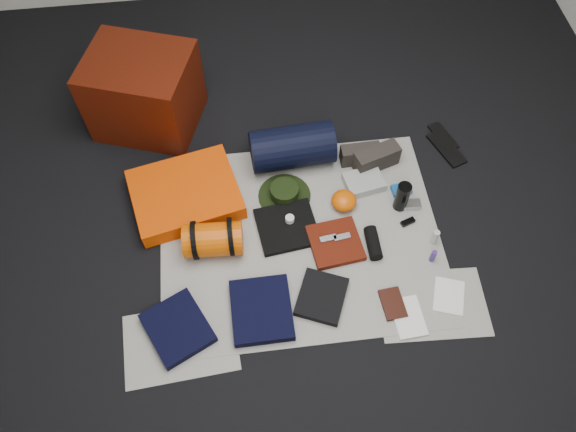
{
  "coord_description": "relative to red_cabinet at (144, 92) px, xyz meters",
  "views": [
    {
      "loc": [
        -0.26,
        -1.58,
        2.82
      ],
      "look_at": [
        -0.06,
        0.09,
        0.1
      ],
      "focal_mm": 35.0,
      "sensor_mm": 36.0,
      "label": 1
    }
  ],
  "objects": [
    {
      "name": "orange_stuff_sack",
      "position": [
        1.14,
        -0.82,
        -0.2
      ],
      "size": [
        0.19,
        0.19,
        0.1
      ],
      "primitive_type": "ellipsoid",
      "rotation": [
        0.0,
        0.0,
        -0.33
      ],
      "color": "#CA4C03",
      "rests_on": "newspaper_mat"
    },
    {
      "name": "trousers_navy_b",
      "position": [
        0.59,
        -1.44,
        -0.22
      ],
      "size": [
        0.32,
        0.36,
        0.06
      ],
      "primitive_type": "cube",
      "rotation": [
        0.0,
        0.0,
        0.01
      ],
      "color": "black",
      "rests_on": "newspaper_mat"
    },
    {
      "name": "boonie_crown",
      "position": [
        0.8,
        -0.71,
        -0.2
      ],
      "size": [
        0.17,
        0.17,
        0.07
      ],
      "primitive_type": "cylinder",
      "color": "black",
      "rests_on": "boonie_brim"
    },
    {
      "name": "tape_roll",
      "position": [
        0.81,
        -0.91,
        -0.2
      ],
      "size": [
        0.05,
        0.05,
        0.03
      ],
      "primitive_type": "cylinder",
      "color": "silver",
      "rests_on": "black_tshirt"
    },
    {
      "name": "energy_bar_a",
      "position": [
        1.01,
        -1.06,
        -0.21
      ],
      "size": [
        0.1,
        0.05,
        0.01
      ],
      "primitive_type": "cube",
      "rotation": [
        0.0,
        0.0,
        0.14
      ],
      "color": "#B2B2B7",
      "rests_on": "red_shirt"
    },
    {
      "name": "sack_strap_right",
      "position": [
        0.46,
        -1.02,
        -0.14
      ],
      "size": [
        0.03,
        0.22,
        0.22
      ],
      "primitive_type": "cylinder",
      "rotation": [
        0.0,
        1.57,
        0.0
      ],
      "color": "black",
      "rests_on": "newspaper_mat"
    },
    {
      "name": "newspaper_mat",
      "position": [
        0.85,
        -1.0,
        -0.25
      ],
      "size": [
        1.6,
        1.3,
        0.01
      ],
      "primitive_type": "cube",
      "color": "#B1AEA3",
      "rests_on": "floor"
    },
    {
      "name": "map_printout",
      "position": [
        1.6,
        -1.47,
        -0.25
      ],
      "size": [
        0.22,
        0.24,
        0.01
      ],
      "primitive_type": "cube",
      "rotation": [
        0.0,
        0.0,
        -0.33
      ],
      "color": "silver",
      "rests_on": "newspaper_mat"
    },
    {
      "name": "red_cabinet",
      "position": [
        0.0,
        0.0,
        0.0
      ],
      "size": [
        0.75,
        0.69,
        0.51
      ],
      "primitive_type": "cube",
      "rotation": [
        0.0,
        0.0,
        -0.33
      ],
      "color": "#471105",
      "rests_on": "floor"
    },
    {
      "name": "water_bottle",
      "position": [
        1.47,
        -0.87,
        -0.15
      ],
      "size": [
        0.1,
        0.1,
        0.2
      ],
      "primitive_type": "cylinder",
      "rotation": [
        0.0,
        0.0,
        -0.33
      ],
      "color": "black",
      "rests_on": "newspaper_mat"
    },
    {
      "name": "key_cluster",
      "position": [
        0.25,
        -1.52,
        -0.24
      ],
      "size": [
        0.07,
        0.07,
        0.01
      ],
      "primitive_type": "cube",
      "rotation": [
        0.0,
        0.0,
        0.1
      ],
      "color": "#B2B2B7",
      "rests_on": "newspaper_mat"
    },
    {
      "name": "floor",
      "position": [
        0.85,
        -1.0,
        -0.27
      ],
      "size": [
        4.5,
        4.5,
        0.02
      ],
      "primitive_type": "cube",
      "color": "black",
      "rests_on": "ground"
    },
    {
      "name": "toiletry_purple",
      "position": [
        1.57,
        -1.24,
        -0.21
      ],
      "size": [
        0.04,
        0.04,
        0.09
      ],
      "primitive_type": "cylinder",
      "rotation": [
        0.0,
        0.0,
        0.37
      ],
      "color": "#412475",
      "rests_on": "newspaper_mat"
    },
    {
      "name": "speaker",
      "position": [
        1.25,
        -1.12,
        -0.21
      ],
      "size": [
        0.08,
        0.19,
        0.08
      ],
      "primitive_type": "cylinder",
      "rotation": [
        1.57,
        0.0,
        -0.0
      ],
      "color": "black",
      "rests_on": "newspaper_mat"
    },
    {
      "name": "hiking_boot_right",
      "position": [
        1.39,
        -0.55,
        -0.18
      ],
      "size": [
        0.3,
        0.19,
        0.14
      ],
      "primitive_type": "cube",
      "rotation": [
        0.0,
        0.0,
        0.31
      ],
      "color": "#2D2723",
      "rests_on": "newspaper_mat"
    },
    {
      "name": "hiking_boot_left",
      "position": [
        1.3,
        -0.5,
        -0.19
      ],
      "size": [
        0.25,
        0.1,
        0.12
      ],
      "primitive_type": "cube",
      "rotation": [
        0.0,
        0.0,
        0.03
      ],
      "color": "#2D2723",
      "rests_on": "newspaper_mat"
    },
    {
      "name": "flip_flop_left",
      "position": [
        1.87,
        -0.38,
        -0.25
      ],
      "size": [
        0.16,
        0.25,
        0.01
      ],
      "primitive_type": "cube",
      "rotation": [
        0.0,
        0.0,
        0.33
      ],
      "color": "black",
      "rests_on": "floor"
    },
    {
      "name": "paperback_book",
      "position": [
        1.29,
        -1.48,
        -0.24
      ],
      "size": [
        0.13,
        0.18,
        0.02
      ],
      "primitive_type": "cube",
      "rotation": [
        0.0,
        0.0,
        0.08
      ],
      "color": "black",
      "rests_on": "newspaper_mat"
    },
    {
      "name": "navy_duffel",
      "position": [
        0.88,
        -0.45,
        -0.12
      ],
      "size": [
        0.52,
        0.3,
        0.26
      ],
      "primitive_type": "cylinder",
      "rotation": [
        0.0,
        1.57,
        0.07
      ],
      "color": "black",
      "rests_on": "newspaper_mat"
    },
    {
      "name": "compact_camera",
      "position": [
        1.54,
        -0.88,
        -0.23
      ],
      "size": [
        0.1,
        0.07,
        0.04
      ],
      "primitive_type": "cube",
      "rotation": [
        0.0,
        0.0,
        -0.07
      ],
      "color": "#B2B2B7",
      "rests_on": "newspaper_mat"
    },
    {
      "name": "sack_strap_left",
      "position": [
        0.26,
        -1.02,
        -0.14
      ],
      "size": [
        0.02,
        0.22,
        0.22
      ],
      "primitive_type": "cylinder",
      "rotation": [
        0.0,
        1.57,
        0.0
      ],
      "color": "black",
      "rests_on": "newspaper_mat"
    },
    {
      "name": "newspaper_sheet_front_right",
      "position": [
        1.5,
        -1.5,
        -0.25
      ],
      "size": [
        0.6,
        0.43,
        0.0
      ],
      "primitive_type": "cube",
      "rotation": [
        0.0,
        0.0,
        -0.05
      ],
      "color": "#B1AEA3",
      "rests_on": "floor"
    },
    {
      "name": "flip_flop_right",
      "position": [
        1.86,
        -0.48,
        -0.25
      ],
      "size": [
        0.21,
        0.31,
        0.02
      ],
      "primitive_type": "cube",
      "rotation": [
        0.0,
        0.0,
        0.36
      ],
      "color": "black",
      "rests_on": "floor"
    },
    {
      "name": "boonie_brim",
      "position": [
        0.8,
        -0.71,
        -0.25
      ],
      "size": [
        0.4,
        0.4,
        0.01
      ],
      "primitive_type": "cylinder",
      "rotation": [
        0.0,
        0.0,
        -0.34
      ],
      "color": "black",
      "rests_on": "newspaper_mat"
    },
    {
      "name": "stuff_sack",
      "position": [
        0.36,
        -1.02,
        -0.15
      ],
      "size": [
        0.33,
        0.21,
        0.19
      ],
      "primitive_type": "cylinder",
      "rotation": [
        0.0,
        1.57,
        -0.05
      ],
      "color": "#CA4C03",
      "rests_on": "newspaper_mat"
    },
    {
      "name": "newspaper_sheet_front_left",
      "position": [
        0.15,
        -1.55,
        -0.25
      ],
      "size": [
        0.61,
        0.44,
        0.0
      ],
      "primitive_type": "cube",
      "rotation": [
        0.0,
        0.0,
        0.07
      ],
      "color": "#B1AEA3",
      "rests_on": "floor"
    },
    {
      "name": "cyan_case",
      "position": [
        1.5,
        -0.77,
        -0.23
      ],
      "size": [
        0.12,
        0.09,
        0.04
      ],
      "primitive_type": "cube",
      "rotation": [
        0.0,
        0.0,
        0.11
      ],
      "color": "#0F4D97",
      "rests_on": "newspaper_mat"
    },
    {
      "name": "first_aid_pouch",
      "position": [
        1.29,
        -0.69,
        -0.22
      ],
      "size": [
        0.26,
        0.21,
        0.06
      ],
      "primitive_type": "cube",
      "rotation": [
        0.0,
        0.0,
        0.18
      ],
      "color": "gray",
      "rests_on": "newspaper_mat"
    },
    {
      "name": "red_shirt",
      "position": [
        1.05,
        -1.08,
        -0.23
      ],
      "size": [
        0.32,
        0.32,
        0.04
      ],
      "primitive_type": "cube",
      "rotation": [
        0.0,
        0.0,
        0.13
      ],
      "color": "#521508",
      "rests_on": "newspaper_mat"
    },
    {
      "name": "sleeping_pad",
      "position": [
        0.21,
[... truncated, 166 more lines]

